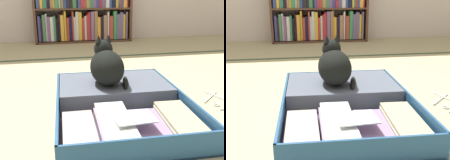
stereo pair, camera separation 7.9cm
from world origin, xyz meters
TOP-DOWN VIEW (x-y plane):
  - ground_plane at (0.00, 0.00)m, footprint 10.00×10.00m
  - tatami_border at (0.00, 1.33)m, footprint 4.80×0.05m
  - bookshelf at (0.16, 2.26)m, footprint 1.25×0.25m
  - open_suitcase at (0.10, 0.01)m, footprint 0.71×0.94m
  - black_cat at (0.06, 0.13)m, footprint 0.26×0.30m

SIDE VIEW (x-z plane):
  - ground_plane at x=0.00m, z-range 0.00..0.00m
  - tatami_border at x=0.00m, z-range 0.00..0.00m
  - open_suitcase at x=0.10m, z-range -0.01..0.11m
  - black_cat at x=0.06m, z-range 0.09..0.37m
  - bookshelf at x=0.16m, z-range -0.02..0.84m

